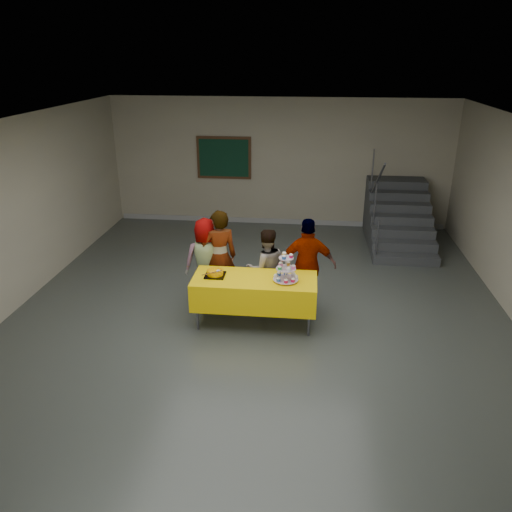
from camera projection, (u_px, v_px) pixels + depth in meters
The scene contains 10 objects.
room_shell at pixel (257, 192), 6.96m from camera, with size 10.00×10.04×3.02m.
bake_table at pixel (255, 291), 7.62m from camera, with size 1.88×0.78×0.77m.
cupcake_stand at pixel (286, 271), 7.38m from camera, with size 0.38×0.38×0.44m.
bear_cake at pixel (215, 272), 7.60m from camera, with size 0.32×0.36×0.12m.
schoolchild_a at pixel (206, 260), 8.29m from camera, with size 0.71×0.46×1.45m, color slate.
schoolchild_b at pixel (219, 257), 8.21m from camera, with size 0.59×0.39×1.61m, color slate.
schoolchild_c at pixel (266, 268), 8.12m from camera, with size 0.65×0.51×1.35m, color slate.
schoolchild_d at pixel (308, 265), 7.97m from camera, with size 0.91×0.38×1.56m, color slate.
staircase at pixel (397, 219), 11.10m from camera, with size 1.30×2.40×2.04m.
noticeboard at pixel (224, 158), 11.85m from camera, with size 1.30×0.05×1.00m.
Camera 1 is at (0.72, -6.73, 3.94)m, focal length 35.00 mm.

